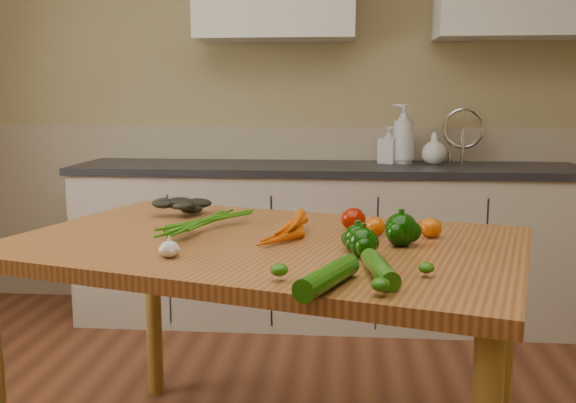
% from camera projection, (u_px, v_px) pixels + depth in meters
% --- Properties ---
extents(room, '(4.04, 5.04, 2.64)m').
position_uv_depth(room, '(224.00, 110.00, 1.60)').
color(room, brown).
rests_on(room, ground).
extents(counter_run, '(2.84, 0.64, 1.14)m').
position_uv_depth(counter_run, '(328.00, 241.00, 3.69)').
color(counter_run, '#B6AA97').
rests_on(counter_run, ground).
extents(table, '(1.78, 1.40, 0.84)m').
position_uv_depth(table, '(265.00, 268.00, 2.03)').
color(table, '#9C5B2D').
rests_on(table, ground).
extents(soap_bottle_a, '(0.17, 0.17, 0.34)m').
position_uv_depth(soap_bottle_a, '(403.00, 134.00, 3.66)').
color(soap_bottle_a, silver).
rests_on(soap_bottle_a, counter_run).
extents(soap_bottle_b, '(0.13, 0.13, 0.21)m').
position_uv_depth(soap_bottle_b, '(388.00, 145.00, 3.68)').
color(soap_bottle_b, silver).
rests_on(soap_bottle_b, counter_run).
extents(soap_bottle_c, '(0.17, 0.17, 0.18)m').
position_uv_depth(soap_bottle_c, '(434.00, 148.00, 3.65)').
color(soap_bottle_c, silver).
rests_on(soap_bottle_c, counter_run).
extents(carrot_bunch, '(0.34, 0.30, 0.08)m').
position_uv_depth(carrot_bunch, '(260.00, 224.00, 2.05)').
color(carrot_bunch, '#CA5104').
rests_on(carrot_bunch, table).
extents(leafy_greens, '(0.22, 0.20, 0.11)m').
position_uv_depth(leafy_greens, '(177.00, 201.00, 2.42)').
color(leafy_greens, black).
rests_on(leafy_greens, table).
extents(garlic_bulb, '(0.06, 0.06, 0.05)m').
position_uv_depth(garlic_bulb, '(169.00, 249.00, 1.79)').
color(garlic_bulb, silver).
rests_on(garlic_bulb, table).
extents(pepper_a, '(0.08, 0.08, 0.08)m').
position_uv_depth(pepper_a, '(357.00, 239.00, 1.84)').
color(pepper_a, '#093202').
rests_on(pepper_a, table).
extents(pepper_b, '(0.10, 0.10, 0.10)m').
position_uv_depth(pepper_b, '(401.00, 230.00, 1.92)').
color(pepper_b, '#093202').
rests_on(pepper_b, table).
extents(pepper_c, '(0.08, 0.08, 0.08)m').
position_uv_depth(pepper_c, '(363.00, 243.00, 1.78)').
color(pepper_c, '#093202').
rests_on(pepper_c, table).
extents(tomato_a, '(0.08, 0.08, 0.08)m').
position_uv_depth(tomato_a, '(353.00, 219.00, 2.15)').
color(tomato_a, '#851002').
rests_on(tomato_a, table).
extents(tomato_b, '(0.06, 0.06, 0.06)m').
position_uv_depth(tomato_b, '(375.00, 227.00, 2.06)').
color(tomato_b, '#C44E04').
rests_on(tomato_b, table).
extents(tomato_c, '(0.07, 0.07, 0.06)m').
position_uv_depth(tomato_c, '(431.00, 228.00, 2.04)').
color(tomato_c, '#C44E04').
rests_on(tomato_c, table).
extents(zucchini_a, '(0.09, 0.24, 0.05)m').
position_uv_depth(zucchini_a, '(380.00, 269.00, 1.58)').
color(zucchini_a, '#184C08').
rests_on(zucchini_a, table).
extents(zucchini_b, '(0.15, 0.26, 0.06)m').
position_uv_depth(zucchini_b, '(328.00, 277.00, 1.49)').
color(zucchini_b, '#184C08').
rests_on(zucchini_b, table).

